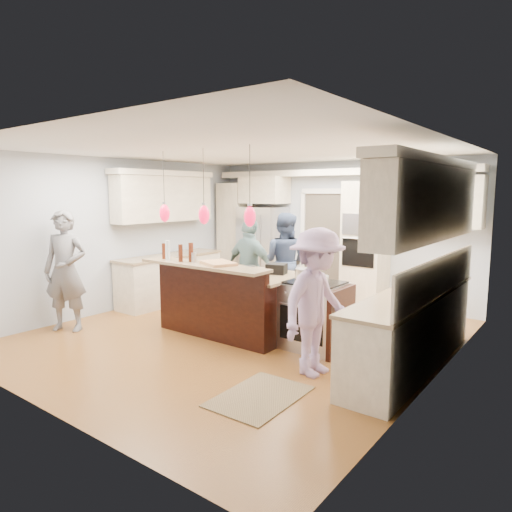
{
  "coord_description": "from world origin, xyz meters",
  "views": [
    {
      "loc": [
        4.11,
        -5.11,
        2.11
      ],
      "look_at": [
        0.0,
        0.35,
        1.15
      ],
      "focal_mm": 32.0,
      "sensor_mm": 36.0,
      "label": 1
    }
  ],
  "objects_px": {
    "kitchen_island": "(232,300)",
    "person_far_left": "(284,262)",
    "refrigerator": "(263,250)",
    "person_bar_end": "(66,271)",
    "island_range": "(316,316)"
  },
  "relations": [
    {
      "from": "refrigerator",
      "to": "island_range",
      "type": "xyz_separation_m",
      "value": [
        2.71,
        -2.49,
        -0.44
      ]
    },
    {
      "from": "person_far_left",
      "to": "island_range",
      "type": "bearing_deg",
      "value": 123.66
    },
    {
      "from": "kitchen_island",
      "to": "person_far_left",
      "type": "distance_m",
      "value": 1.58
    },
    {
      "from": "refrigerator",
      "to": "kitchen_island",
      "type": "height_order",
      "value": "refrigerator"
    },
    {
      "from": "island_range",
      "to": "person_far_left",
      "type": "bearing_deg",
      "value": 135.4
    },
    {
      "from": "island_range",
      "to": "person_bar_end",
      "type": "height_order",
      "value": "person_bar_end"
    },
    {
      "from": "refrigerator",
      "to": "kitchen_island",
      "type": "distance_m",
      "value": 2.91
    },
    {
      "from": "person_far_left",
      "to": "refrigerator",
      "type": "bearing_deg",
      "value": -51.77
    },
    {
      "from": "island_range",
      "to": "refrigerator",
      "type": "bearing_deg",
      "value": 137.41
    },
    {
      "from": "kitchen_island",
      "to": "person_bar_end",
      "type": "xyz_separation_m",
      "value": [
        -2.05,
        -1.48,
        0.44
      ]
    },
    {
      "from": "refrigerator",
      "to": "person_far_left",
      "type": "relative_size",
      "value": 1.03
    },
    {
      "from": "person_bar_end",
      "to": "person_far_left",
      "type": "relative_size",
      "value": 1.05
    },
    {
      "from": "refrigerator",
      "to": "kitchen_island",
      "type": "bearing_deg",
      "value": -63.1
    },
    {
      "from": "refrigerator",
      "to": "island_range",
      "type": "distance_m",
      "value": 3.71
    },
    {
      "from": "kitchen_island",
      "to": "person_far_left",
      "type": "relative_size",
      "value": 1.2
    }
  ]
}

